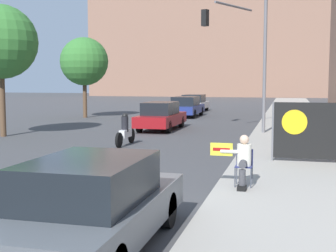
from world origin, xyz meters
TOP-DOWN VIEW (x-y plane):
  - ground_plane at (0.00, 0.00)m, footprint 160.00×160.00m
  - sidewalk_curb at (4.42, 15.00)m, footprint 4.05×90.00m
  - building_backdrop_far at (-2.00, 70.40)m, footprint 52.00×12.00m
  - seated_protester at (3.03, 3.40)m, footprint 1.00×0.77m
  - protest_banner at (4.73, 7.25)m, footprint 2.37×0.06m
  - traffic_light_pole at (1.81, 15.70)m, footprint 3.41×3.18m
  - parked_car_curbside at (1.16, -1.06)m, footprint 1.85×4.38m
  - car_on_road_nearest at (-2.48, 16.28)m, footprint 1.74×4.68m
  - car_on_road_midblock at (-3.09, 25.35)m, footprint 1.89×4.66m
  - car_on_road_distant at (-3.60, 30.91)m, footprint 1.88×4.40m
  - motorcycle_on_road at (-2.33, 10.21)m, footprint 0.28×2.11m
  - street_tree_near_curb at (-8.88, 11.59)m, footprint 3.42×3.42m
  - street_tree_midblock at (-9.81, 22.79)m, footprint 3.35×3.35m

SIDE VIEW (x-z plane):
  - ground_plane at x=0.00m, z-range 0.00..0.00m
  - sidewalk_curb at x=4.42m, z-range 0.00..0.12m
  - motorcycle_on_road at x=-2.33m, z-range -0.10..1.21m
  - car_on_road_distant at x=-3.60m, z-range 0.00..1.43m
  - car_on_road_midblock at x=-3.09m, z-range 0.00..1.45m
  - parked_car_curbside at x=1.16m, z-range 0.00..1.46m
  - car_on_road_nearest at x=-2.48m, z-range 0.00..1.48m
  - seated_protester at x=3.03m, z-range 0.17..1.40m
  - protest_banner at x=4.73m, z-range 0.17..2.01m
  - street_tree_midblock at x=-9.81m, z-range 1.11..6.72m
  - street_tree_near_curb at x=-8.88m, z-range 1.32..7.43m
  - traffic_light_pole at x=1.81m, z-range 1.25..7.68m
  - building_backdrop_far at x=-2.00m, z-range 0.00..29.49m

